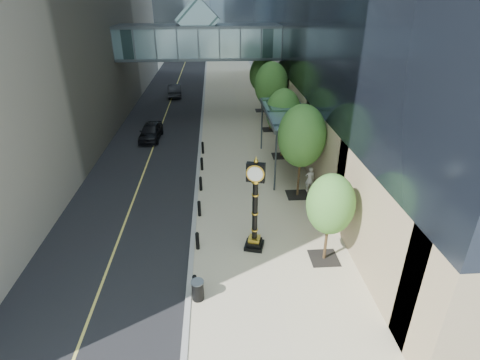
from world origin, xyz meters
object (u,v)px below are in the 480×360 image
at_px(car_near, 151,131).
at_px(pedestrian, 310,179).
at_px(trash_bin, 198,291).
at_px(car_far, 175,90).
at_px(street_clock, 255,212).

bearing_deg(car_near, pedestrian, -39.25).
height_order(trash_bin, pedestrian, pedestrian).
bearing_deg(car_far, car_near, 82.47).
distance_m(street_clock, car_far, 33.01).
bearing_deg(trash_bin, street_clock, 51.30).
bearing_deg(pedestrian, car_far, -69.19).
distance_m(street_clock, trash_bin, 4.78).
relative_size(street_clock, pedestrian, 2.93).
bearing_deg(street_clock, car_far, 117.72).
relative_size(street_clock, car_far, 1.08).
xyz_separation_m(street_clock, car_far, (-6.89, 32.25, -1.44)).
xyz_separation_m(trash_bin, car_far, (-4.10, 35.73, 0.27)).
bearing_deg(car_far, trash_bin, 91.75).
height_order(street_clock, car_far, street_clock).
xyz_separation_m(pedestrian, car_far, (-11.17, 26.30, -0.13)).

